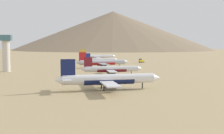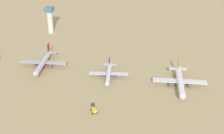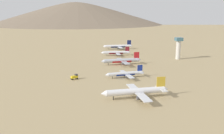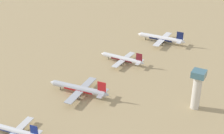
{
  "view_description": "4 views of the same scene",
  "coord_description": "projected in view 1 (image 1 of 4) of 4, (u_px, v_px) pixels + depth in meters",
  "views": [
    {
      "loc": [
        -31.65,
        -205.19,
        17.76
      ],
      "look_at": [
        0.56,
        -34.19,
        3.43
      ],
      "focal_mm": 44.84,
      "sensor_mm": 36.0,
      "label": 1
    },
    {
      "loc": [
        183.53,
        88.54,
        103.26
      ],
      "look_at": [
        -1.83,
        51.93,
        4.25
      ],
      "focal_mm": 49.97,
      "sensor_mm": 36.0,
      "label": 2
    },
    {
      "loc": [
        41.94,
        232.66,
        49.82
      ],
      "look_at": [
        13.35,
        28.7,
        3.73
      ],
      "focal_mm": 39.33,
      "sensor_mm": 36.0,
      "label": 3
    },
    {
      "loc": [
        -98.8,
        139.88,
        102.7
      ],
      "look_at": [
        -4.95,
        -29.12,
        5.84
      ],
      "focal_mm": 51.77,
      "sensor_mm": 36.0,
      "label": 4
    }
  ],
  "objects": [
    {
      "name": "desert_hill_4",
      "position": [
        113.0,
        31.0,
        884.84
      ],
      "size": [
        618.55,
        618.55,
        120.45
      ],
      "primitive_type": "cone",
      "color": "#847056",
      "rests_on": "ground"
    },
    {
      "name": "parked_jet_0",
      "position": [
        108.0,
        79.0,
        108.61
      ],
      "size": [
        41.94,
        34.01,
        12.11
      ],
      "color": "white",
      "rests_on": "ground"
    },
    {
      "name": "parked_jet_1",
      "position": [
        111.0,
        69.0,
        159.56
      ],
      "size": [
        35.73,
        28.95,
        10.32
      ],
      "color": "silver",
      "rests_on": "ground"
    },
    {
      "name": "parked_jet_2",
      "position": [
        102.0,
        62.0,
        210.48
      ],
      "size": [
        40.71,
        33.16,
        11.73
      ],
      "color": "#B2B7C1",
      "rests_on": "ground"
    },
    {
      "name": "parked_jet_3",
      "position": [
        101.0,
        60.0,
        259.16
      ],
      "size": [
        32.38,
        26.44,
        9.35
      ],
      "color": "silver",
      "rests_on": "ground"
    },
    {
      "name": "service_truck",
      "position": [
        141.0,
        61.0,
        266.06
      ],
      "size": [
        5.7,
        4.84,
        3.9
      ],
      "color": "yellow",
      "rests_on": "ground"
    },
    {
      "name": "control_tower",
      "position": [
        6.0,
        51.0,
        178.61
      ],
      "size": [
        7.2,
        7.2,
        23.52
      ],
      "color": "beige",
      "rests_on": "ground"
    },
    {
      "name": "ground_plane",
      "position": [
        103.0,
        68.0,
        208.26
      ],
      "size": [
        1800.0,
        1800.0,
        0.0
      ],
      "primitive_type": "plane",
      "color": "tan"
    },
    {
      "name": "parked_jet_4",
      "position": [
        97.0,
        57.0,
        305.2
      ],
      "size": [
        42.05,
        34.22,
        12.12
      ],
      "color": "white",
      "rests_on": "ground"
    }
  ]
}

